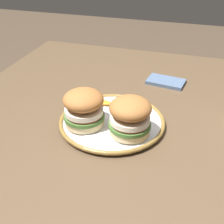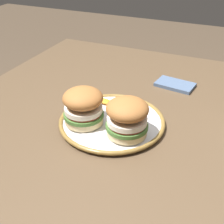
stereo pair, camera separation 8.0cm
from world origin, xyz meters
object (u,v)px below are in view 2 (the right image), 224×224
dining_table (126,148)px  sandwich_half_left (127,117)px  dinner_plate (112,121)px  sandwich_half_right (83,106)px

dining_table → sandwich_half_left: bearing=-159.5°
dinner_plate → sandwich_half_left: bearing=-127.2°
dining_table → sandwich_half_right: bearing=126.7°
sandwich_half_right → dinner_plate: bearing=-56.5°
sandwich_half_left → sandwich_half_right: size_ratio=0.94×
dinner_plate → sandwich_half_right: 0.10m
sandwich_half_left → sandwich_half_right: same height
sandwich_half_left → dining_table: bearing=20.5°
dining_table → sandwich_half_right: sandwich_half_right is taller
sandwich_half_left → sandwich_half_right: 0.13m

